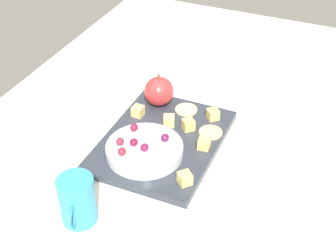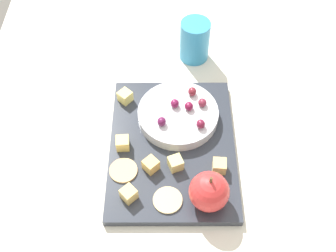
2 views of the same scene
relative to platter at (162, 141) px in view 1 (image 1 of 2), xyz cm
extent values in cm
cube|color=silver|center=(-2.57, -1.21, -2.93)|extent=(148.02, 89.18, 4.18)
cube|color=#2E333D|center=(0.00, 0.00, 0.00)|extent=(32.98, 24.84, 1.68)
cylinder|color=silver|center=(6.57, -0.99, 2.02)|extent=(16.56, 16.56, 2.36)
sphere|color=red|center=(-12.33, -6.30, 4.45)|extent=(7.22, 7.22, 7.22)
cylinder|color=brown|center=(-12.33, -6.30, 8.65)|extent=(0.50, 0.50, 1.20)
cube|color=#ECC266|center=(-5.52, 4.12, 2.09)|extent=(3.53, 3.53, 2.50)
cube|color=#E5C672|center=(-5.77, -8.82, 2.09)|extent=(2.67, 2.67, 2.50)
cube|color=#EDCD6D|center=(-0.57, 9.76, 2.09)|extent=(2.68, 2.68, 2.50)
cube|color=#E4C16C|center=(-11.60, 7.96, 2.09)|extent=(3.53, 3.53, 2.50)
cube|color=#E3D06D|center=(11.43, 9.99, 2.09)|extent=(3.53, 3.53, 2.50)
cube|color=#E0D178|center=(-5.15, -0.56, 2.09)|extent=(3.25, 3.25, 2.50)
cylinder|color=beige|center=(-12.28, 0.94, 1.04)|extent=(5.38, 5.38, 0.40)
cylinder|color=#DEB47D|center=(-6.09, 9.36, 1.04)|extent=(5.38, 5.38, 0.40)
ellipsoid|color=maroon|center=(2.62, -5.57, 4.07)|extent=(1.93, 1.74, 1.75)
ellipsoid|color=#5E1944|center=(3.25, 2.12, 4.05)|extent=(1.93, 1.74, 1.70)
ellipsoid|color=maroon|center=(11.06, -4.21, 4.07)|extent=(1.93, 1.74, 1.74)
ellipsoid|color=maroon|center=(7.91, -0.53, 4.02)|extent=(1.93, 1.74, 1.64)
ellipsoid|color=maroon|center=(7.20, -3.40, 3.97)|extent=(1.93, 1.74, 1.55)
ellipsoid|color=maroon|center=(8.14, -6.18, 3.97)|extent=(1.93, 1.74, 1.55)
cylinder|color=#3390C3|center=(26.62, -5.32, 4.10)|extent=(6.84, 6.84, 9.87)
torus|color=#3390C3|center=(30.99, -3.82, 4.10)|extent=(4.04, 2.06, 4.00)
camera|label=1|loc=(78.71, 35.30, 69.29)|focal=52.51mm
camera|label=2|loc=(-45.53, 0.90, 69.10)|focal=44.05mm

